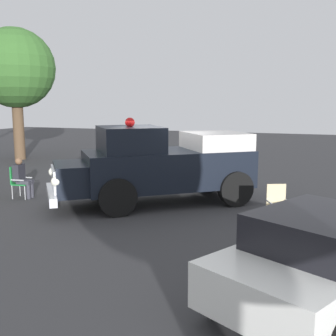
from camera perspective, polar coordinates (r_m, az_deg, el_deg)
The scene contains 7 objects.
ground_plane at distance 12.62m, azimuth -0.47°, elevation -4.71°, with size 60.00×60.00×0.00m, color #333335.
vintage_fire_truck at distance 12.20m, azimuth -1.04°, elevation 0.54°, with size 5.43×5.99×2.59m.
classic_hot_rod at distance 6.78m, azimuth 21.69°, elevation -11.12°, with size 4.72×3.64×1.46m.
lawn_chair_near_truck at distance 13.88m, azimuth -20.11°, elevation -1.51°, with size 0.58×0.57×1.02m.
lawn_chair_by_car at distance 10.47m, azimuth 14.97°, elevation -4.59°, with size 0.65×0.65×1.02m.
spectator_seated at distance 13.79m, azimuth -19.66°, elevation -1.09°, with size 0.45×0.58×1.29m.
oak_tree_left at distance 23.21m, azimuth -20.50°, elevation 12.79°, with size 4.11×4.11×6.83m.
Camera 1 is at (-11.42, -4.43, 3.02)m, focal length 43.81 mm.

